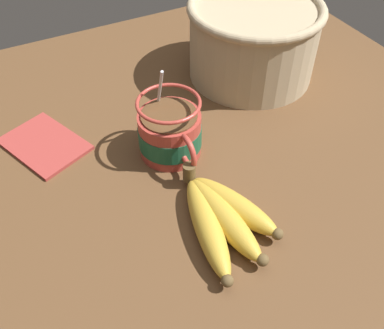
% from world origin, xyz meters
% --- Properties ---
extents(table, '(1.13, 1.13, 0.03)m').
position_xyz_m(table, '(0.00, 0.00, 0.01)').
color(table, brown).
rests_on(table, ground).
extents(coffee_mug, '(0.15, 0.11, 0.15)m').
position_xyz_m(coffee_mug, '(-0.09, -0.01, 0.07)').
color(coffee_mug, '#B23D33').
rests_on(coffee_mug, table).
extents(banana_bunch, '(0.20, 0.13, 0.04)m').
position_xyz_m(banana_bunch, '(0.08, -0.01, 0.05)').
color(banana_bunch, brown).
rests_on(banana_bunch, table).
extents(woven_basket, '(0.26, 0.26, 0.15)m').
position_xyz_m(woven_basket, '(-0.23, 0.24, 0.11)').
color(woven_basket, tan).
rests_on(woven_basket, table).
extents(napkin, '(0.17, 0.15, 0.01)m').
position_xyz_m(napkin, '(-0.20, -0.20, 0.03)').
color(napkin, '#A33833').
rests_on(napkin, table).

